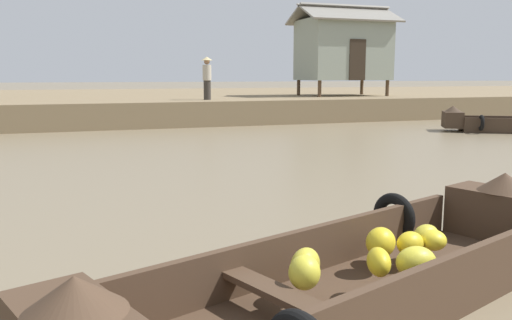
{
  "coord_description": "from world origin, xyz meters",
  "views": [
    {
      "loc": [
        -1.6,
        0.63,
        1.87
      ],
      "look_at": [
        0.71,
        7.15,
        0.77
      ],
      "focal_mm": 37.58,
      "sensor_mm": 36.0,
      "label": 1
    }
  ],
  "objects_px": {
    "stilt_house_right": "(343,49)",
    "fishing_skiff_distant": "(510,123)",
    "banana_boat": "(363,273)",
    "vendor_person": "(207,76)"
  },
  "relations": [
    {
      "from": "banana_boat",
      "to": "stilt_house_right",
      "type": "xyz_separation_m",
      "value": [
        10.08,
        19.0,
        2.82
      ]
    },
    {
      "from": "stilt_house_right",
      "to": "fishing_skiff_distant",
      "type": "bearing_deg",
      "value": -79.39
    },
    {
      "from": "fishing_skiff_distant",
      "to": "stilt_house_right",
      "type": "xyz_separation_m",
      "value": [
        -1.62,
        8.64,
        2.79
      ]
    },
    {
      "from": "fishing_skiff_distant",
      "to": "vendor_person",
      "type": "height_order",
      "value": "vendor_person"
    },
    {
      "from": "fishing_skiff_distant",
      "to": "vendor_person",
      "type": "bearing_deg",
      "value": 143.13
    },
    {
      "from": "banana_boat",
      "to": "fishing_skiff_distant",
      "type": "height_order",
      "value": "fishing_skiff_distant"
    },
    {
      "from": "banana_boat",
      "to": "stilt_house_right",
      "type": "relative_size",
      "value": 1.15
    },
    {
      "from": "banana_boat",
      "to": "fishing_skiff_distant",
      "type": "relative_size",
      "value": 1.27
    },
    {
      "from": "banana_boat",
      "to": "stilt_house_right",
      "type": "distance_m",
      "value": 21.69
    },
    {
      "from": "stilt_house_right",
      "to": "vendor_person",
      "type": "bearing_deg",
      "value": -163.3
    }
  ]
}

